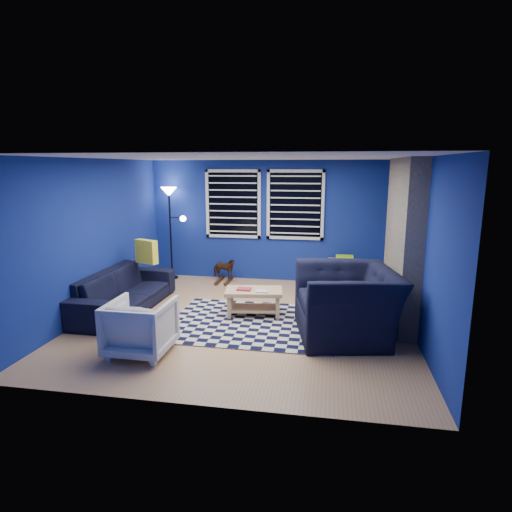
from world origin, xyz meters
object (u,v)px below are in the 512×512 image
(rocking_horse, at_px, (224,268))
(tv, at_px, (394,219))
(armchair_big, at_px, (347,303))
(sofa, at_px, (124,291))
(armchair_bent, at_px, (141,327))
(coffee_table, at_px, (254,297))
(cabinet, at_px, (344,273))
(floor_lamp, at_px, (170,204))

(rocking_horse, bearing_deg, tv, -82.34)
(rocking_horse, bearing_deg, armchair_big, -125.99)
(sofa, distance_m, rocking_horse, 2.35)
(armchair_bent, bearing_deg, coffee_table, -124.65)
(cabinet, bearing_deg, sofa, -148.90)
(sofa, bearing_deg, armchair_bent, -145.38)
(rocking_horse, bearing_deg, armchair_bent, -173.35)
(coffee_table, relative_size, cabinet, 1.49)
(armchair_bent, relative_size, rocking_horse, 1.52)
(rocking_horse, xyz_separation_m, cabinet, (2.45, 0.11, -0.01))
(armchair_bent, bearing_deg, floor_lamp, -74.76)
(tv, height_order, armchair_big, tv)
(sofa, xyz_separation_m, rocking_horse, (1.22, 2.01, -0.05))
(sofa, xyz_separation_m, coffee_table, (2.19, 0.11, -0.02))
(tv, distance_m, coffee_table, 3.14)
(rocking_horse, height_order, cabinet, cabinet)
(rocking_horse, distance_m, cabinet, 2.46)
(armchair_big, bearing_deg, floor_lamp, -136.99)
(tv, relative_size, armchair_bent, 1.26)
(armchair_big, height_order, coffee_table, armchair_big)
(tv, relative_size, floor_lamp, 0.51)
(tv, relative_size, coffee_table, 1.03)
(tv, distance_m, armchair_big, 2.69)
(tv, bearing_deg, cabinet, 165.01)
(tv, relative_size, rocking_horse, 1.92)
(armchair_big, relative_size, floor_lamp, 0.77)
(cabinet, bearing_deg, floor_lamp, -179.07)
(coffee_table, bearing_deg, rocking_horse, 117.21)
(tv, xyz_separation_m, cabinet, (-0.87, 0.23, -1.12))
(rocking_horse, bearing_deg, cabinet, -77.66)
(armchair_bent, xyz_separation_m, floor_lamp, (-0.97, 3.68, 1.23))
(floor_lamp, bearing_deg, armchair_bent, -75.31)
(armchair_big, distance_m, rocking_horse, 3.48)
(tv, height_order, cabinet, tv)
(armchair_big, xyz_separation_m, floor_lamp, (-3.58, 2.61, 1.11))
(tv, bearing_deg, sofa, -157.49)
(tv, xyz_separation_m, armchair_bent, (-3.53, -3.44, -1.04))
(armchair_big, height_order, rocking_horse, armchair_big)
(coffee_table, distance_m, cabinet, 2.49)
(sofa, relative_size, armchair_bent, 2.91)
(armchair_bent, distance_m, cabinet, 4.53)
(sofa, distance_m, armchair_big, 3.67)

